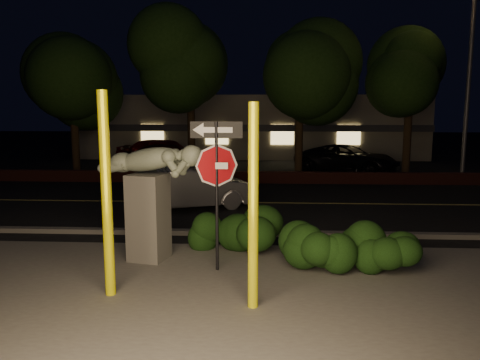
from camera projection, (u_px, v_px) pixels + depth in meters
name	position (u px, v px, depth m)	size (l,w,h in m)	color
ground	(241.00, 188.00, 18.93)	(90.00, 90.00, 0.00)	black
patio	(208.00, 295.00, 8.07)	(14.00, 6.00, 0.02)	#4C4944
road	(236.00, 203.00, 15.97)	(80.00, 8.00, 0.01)	black
lane_marking	(236.00, 202.00, 15.96)	(80.00, 0.12, 0.01)	#B5A548
curb	(226.00, 233.00, 11.91)	(80.00, 0.25, 0.12)	#4C4944
brick_wall	(242.00, 177.00, 20.17)	(40.00, 0.35, 0.50)	#3F1914
parking_lot	(248.00, 166.00, 25.83)	(40.00, 12.00, 0.01)	black
building	(252.00, 125.00, 33.41)	(22.00, 10.20, 4.00)	#6F6558
tree_far_a	(71.00, 61.00, 21.50)	(4.60, 4.60, 7.43)	black
tree_far_b	(190.00, 45.00, 21.30)	(5.20, 5.20, 8.41)	black
tree_far_c	(301.00, 52.00, 20.69)	(4.80, 4.80, 7.84)	black
tree_far_d	(412.00, 58.00, 20.95)	(4.40, 4.40, 7.42)	black
yellow_pole_left	(107.00, 196.00, 7.83)	(0.18, 0.18, 3.50)	#FFF809
yellow_pole_right	(253.00, 208.00, 7.34)	(0.17, 0.17, 3.30)	#FFFA10
signpost	(217.00, 166.00, 9.00)	(1.00, 0.06, 2.95)	black
sculpture	(150.00, 189.00, 9.76)	(2.31, 1.09, 2.47)	#4C4944
hedge_center	(231.00, 227.00, 10.47)	(2.20, 1.03, 1.15)	black
hedge_right	(316.00, 246.00, 9.21)	(1.60, 0.86, 1.05)	black
hedge_far_right	(381.00, 248.00, 9.18)	(1.38, 0.86, 0.96)	black
streetlight	(466.00, 56.00, 19.77)	(1.32, 0.59, 9.02)	#505056
silver_sedan	(191.00, 188.00, 14.99)	(1.42, 4.07, 1.34)	#B9B8BE
parked_car_red	(164.00, 154.00, 24.04)	(2.01, 5.01, 1.71)	maroon
parked_car_darkred	(173.00, 158.00, 23.63)	(1.95, 4.81, 1.39)	#3C150E
parked_car_dark	(347.00, 159.00, 23.22)	(2.33, 5.05, 1.40)	black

